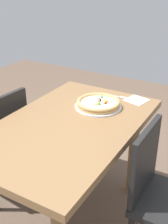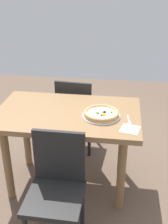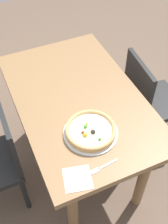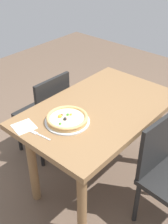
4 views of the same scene
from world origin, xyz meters
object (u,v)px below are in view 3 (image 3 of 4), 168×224
(chair_near, at_px, (148,100))
(fork, at_px, (102,167))
(pizza, at_px, (91,130))
(napkin, at_px, (78,179))
(plate, at_px, (91,133))
(dining_table, at_px, (78,110))

(chair_near, height_order, fork, chair_near)
(pizza, xyz_separation_m, napkin, (-0.24, 0.18, -0.03))
(chair_near, height_order, plate, chair_near)
(plate, bearing_deg, fork, 170.11)
(plate, height_order, pizza, pizza)
(dining_table, bearing_deg, plate, 170.43)
(dining_table, xyz_separation_m, plate, (-0.30, 0.05, 0.12))
(napkin, bearing_deg, chair_near, -56.22)
(chair_near, xyz_separation_m, fork, (-0.55, 0.69, 0.31))
(pizza, xyz_separation_m, fork, (-0.23, 0.04, -0.03))
(chair_near, distance_m, plate, 0.79)
(napkin, bearing_deg, pizza, -37.62)
(dining_table, relative_size, napkin, 8.89)
(plate, height_order, napkin, plate)
(pizza, height_order, napkin, pizza)
(pizza, relative_size, fork, 1.75)
(dining_table, relative_size, pizza, 4.29)
(dining_table, height_order, plate, plate)
(plate, xyz_separation_m, fork, (-0.23, 0.04, -0.00))
(dining_table, height_order, chair_near, chair_near)
(chair_near, bearing_deg, pizza, -58.67)
(dining_table, bearing_deg, napkin, 156.48)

